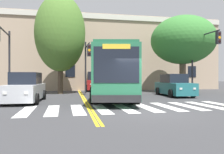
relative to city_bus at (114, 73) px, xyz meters
name	(u,v)px	position (x,y,z in m)	size (l,w,h in m)	color
ground_plane	(146,112)	(0.19, -6.67, -1.86)	(120.00, 120.00, 0.00)	#38383A
crosswalk	(135,108)	(0.12, -5.21, -1.85)	(11.38, 3.88, 0.01)	white
lane_line_yellow_inner	(79,91)	(-2.32, 8.79, -1.86)	(0.12, 36.00, 0.01)	gold
lane_line_yellow_outer	(80,91)	(-2.16, 8.79, -1.86)	(0.12, 36.00, 0.01)	gold
city_bus	(114,73)	(0.00, 0.00, 0.00)	(4.42, 11.98, 3.48)	#28704C
car_silver_near_lane	(26,89)	(-5.98, -1.53, -1.00)	(2.11, 4.79, 1.88)	#B7BABF
car_teal_far_lane	(174,86)	(5.33, 0.86, -1.02)	(2.19, 4.74, 1.84)	#236B70
car_red_behind_bus	(95,82)	(-0.37, 9.08, -0.82)	(2.45, 4.97, 2.18)	#AD1E1E
traffic_light_near_corner	(202,51)	(8.41, 1.57, 2.03)	(0.42, 3.81, 5.67)	#28282D
traffic_light_far_corner	(5,49)	(-8.11, 1.61, 1.87)	(0.60, 4.47, 5.44)	#28282D
traffic_light_overhead	(87,59)	(-1.72, 3.84, 1.42)	(0.35, 3.34, 5.01)	#28282D
street_tree_curbside_large	(183,40)	(8.15, 4.59, 3.51)	(7.70, 7.89, 7.87)	brown
street_tree_curbside_small	(60,33)	(-4.15, 5.01, 3.87)	(6.65, 6.65, 9.39)	#4C3D2D
building_facade	(70,55)	(-3.24, 14.24, 2.71)	(38.37, 9.73, 9.14)	tan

